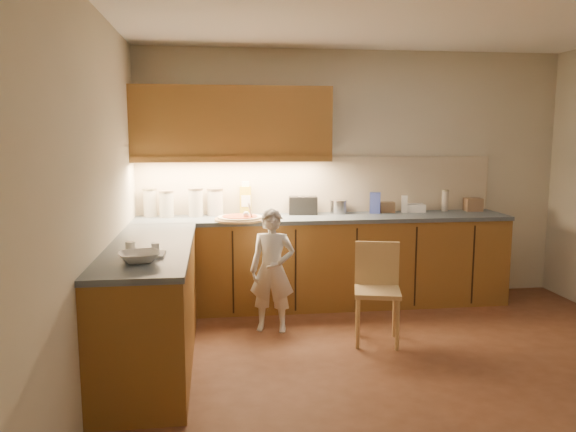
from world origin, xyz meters
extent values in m
plane|color=brown|center=(0.00, 0.00, 0.00)|extent=(4.50, 4.50, 0.00)
cube|color=beige|center=(0.00, 2.00, 1.30)|extent=(4.50, 0.04, 2.60)
cube|color=beige|center=(-2.25, 0.00, 1.30)|extent=(0.04, 4.00, 2.60)
cube|color=white|center=(0.00, 0.00, 2.60)|extent=(4.50, 4.00, 0.04)
cube|color=brown|center=(-0.38, 1.70, 0.44)|extent=(3.75, 0.60, 0.88)
cube|color=brown|center=(-1.95, 0.40, 0.44)|extent=(0.60, 2.00, 0.88)
cube|color=#404E5C|center=(-0.37, 1.70, 0.90)|extent=(3.77, 0.62, 0.04)
cube|color=#404E5C|center=(-1.95, 0.40, 0.90)|extent=(0.62, 2.02, 0.04)
cube|color=black|center=(-1.90, 1.40, 0.44)|extent=(0.02, 0.01, 0.80)
cube|color=black|center=(-1.30, 1.40, 0.44)|extent=(0.02, 0.01, 0.80)
cube|color=black|center=(-0.70, 1.40, 0.44)|extent=(0.02, 0.01, 0.80)
cube|color=black|center=(-0.10, 1.40, 0.44)|extent=(0.02, 0.01, 0.80)
cube|color=black|center=(0.50, 1.40, 0.44)|extent=(0.02, 0.01, 0.80)
cube|color=black|center=(1.10, 1.40, 0.44)|extent=(0.02, 0.01, 0.80)
cube|color=beige|center=(-0.38, 1.99, 1.21)|extent=(3.75, 0.02, 0.58)
cube|color=brown|center=(-1.27, 1.82, 1.85)|extent=(1.95, 0.35, 0.70)
cube|color=brown|center=(-1.27, 1.65, 1.50)|extent=(1.95, 0.02, 0.06)
cylinder|color=tan|center=(-1.22, 1.51, 0.93)|extent=(0.48, 0.48, 0.02)
cylinder|color=beige|center=(-1.22, 1.51, 0.95)|extent=(0.42, 0.42, 0.02)
cylinder|color=#B03517|center=(-1.22, 1.51, 0.96)|extent=(0.34, 0.34, 0.01)
sphere|color=white|center=(-1.17, 1.47, 0.98)|extent=(0.06, 0.06, 0.06)
cylinder|color=white|center=(-1.13, 1.41, 1.01)|extent=(0.06, 0.11, 0.19)
imported|color=silver|center=(-0.97, 1.00, 0.55)|extent=(0.45, 0.35, 1.09)
cylinder|color=tan|center=(-0.32, 0.47, 0.21)|extent=(0.03, 0.03, 0.42)
cylinder|color=tan|center=(-0.01, 0.39, 0.21)|extent=(0.03, 0.03, 0.42)
cylinder|color=tan|center=(-0.25, 0.78, 0.21)|extent=(0.03, 0.03, 0.42)
cylinder|color=tan|center=(0.06, 0.70, 0.21)|extent=(0.03, 0.03, 0.42)
cube|color=tan|center=(-0.13, 0.59, 0.44)|extent=(0.45, 0.45, 0.04)
cube|color=tan|center=(-0.09, 0.75, 0.64)|extent=(0.37, 0.12, 0.37)
imported|color=white|center=(-1.95, -0.17, 0.95)|extent=(0.32, 0.32, 0.07)
cylinder|color=beige|center=(-2.10, 1.89, 1.05)|extent=(0.13, 0.13, 0.26)
cylinder|color=gray|center=(-2.10, 1.89, 1.19)|extent=(0.14, 0.14, 0.02)
cylinder|color=silver|center=(-1.93, 1.82, 1.04)|extent=(0.14, 0.14, 0.25)
cylinder|color=tan|center=(-1.93, 1.82, 1.18)|extent=(0.15, 0.15, 0.02)
cylinder|color=beige|center=(-1.65, 1.84, 1.05)|extent=(0.14, 0.14, 0.27)
cylinder|color=gray|center=(-1.65, 1.84, 1.20)|extent=(0.15, 0.15, 0.02)
cylinder|color=beige|center=(-1.45, 1.89, 1.05)|extent=(0.16, 0.16, 0.25)
cylinder|color=gray|center=(-1.45, 1.89, 1.18)|extent=(0.17, 0.17, 0.02)
cube|color=gold|center=(-1.14, 1.90, 1.07)|extent=(0.12, 0.10, 0.29)
cube|color=silver|center=(-1.14, 1.90, 1.24)|extent=(0.08, 0.06, 0.05)
cube|color=black|center=(-0.56, 1.85, 1.01)|extent=(0.30, 0.19, 0.19)
cube|color=#A4A3A8|center=(-0.60, 1.85, 1.11)|extent=(0.04, 0.13, 0.00)
cube|color=#A4A3A8|center=(-0.52, 1.84, 1.11)|extent=(0.04, 0.13, 0.00)
cylinder|color=#B6B6BB|center=(-0.18, 1.86, 0.99)|extent=(0.17, 0.17, 0.13)
cylinder|color=#B6B6BB|center=(-0.18, 1.86, 1.06)|extent=(0.19, 0.19, 0.01)
cube|color=#3746A5|center=(0.20, 1.83, 1.03)|extent=(0.13, 0.11, 0.22)
cube|color=#967350|center=(0.34, 1.87, 0.97)|extent=(0.16, 0.12, 0.11)
cube|color=white|center=(0.52, 1.84, 1.01)|extent=(0.07, 0.07, 0.18)
cube|color=white|center=(0.65, 1.87, 0.96)|extent=(0.22, 0.17, 0.08)
cylinder|color=beige|center=(0.99, 1.89, 1.03)|extent=(0.07, 0.07, 0.21)
cylinder|color=tan|center=(0.99, 1.89, 1.14)|extent=(0.07, 0.07, 0.01)
cube|color=#997452|center=(1.30, 1.86, 0.99)|extent=(0.18, 0.15, 0.14)
cube|color=white|center=(-1.93, 0.01, 0.93)|extent=(0.26, 0.21, 0.02)
cylinder|color=white|center=(-2.04, 0.09, 0.96)|extent=(0.08, 0.08, 0.09)
cylinder|color=silver|center=(-1.87, 0.07, 0.96)|extent=(0.06, 0.06, 0.07)
camera|label=1|loc=(-1.46, -3.80, 1.73)|focal=35.00mm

